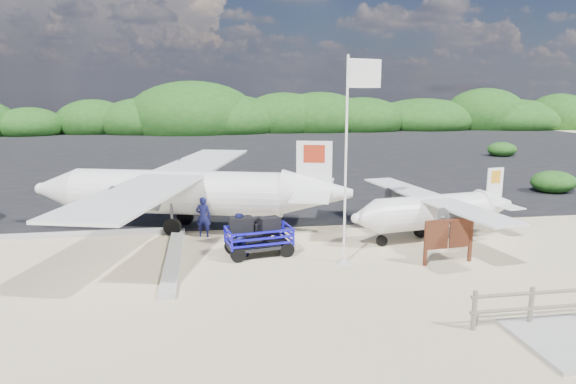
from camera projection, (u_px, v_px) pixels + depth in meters
name	position (u px, v px, depth m)	size (l,w,h in m)	color
ground	(311.00, 267.00, 16.85)	(160.00, 160.00, 0.00)	beige
asphalt_apron	(244.00, 154.00, 45.89)	(90.00, 50.00, 0.04)	#B2B2B2
lagoon	(35.00, 267.00, 16.91)	(9.00, 7.00, 0.40)	#B2B2B2
vegetation_band	(230.00, 132.00, 70.09)	(124.00, 8.00, 4.40)	#B2B2B2
baggage_cart	(259.00, 255.00, 18.06)	(2.43, 1.39, 1.22)	#120DCF
flagpole	(343.00, 263.00, 17.25)	(1.36, 0.57, 6.81)	white
signboard	(447.00, 263.00, 17.23)	(1.90, 0.18, 1.57)	#4F2616
crew_a	(203.00, 217.00, 20.17)	(0.59, 0.39, 1.62)	navy
crew_b	(238.00, 235.00, 17.84)	(0.75, 0.58, 1.54)	navy
aircraft_large	(481.00, 170.00, 37.18)	(15.96, 15.96, 4.79)	#B2B2B2
aircraft_small	(118.00, 152.00, 47.77)	(7.20, 7.20, 2.59)	#B2B2B2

